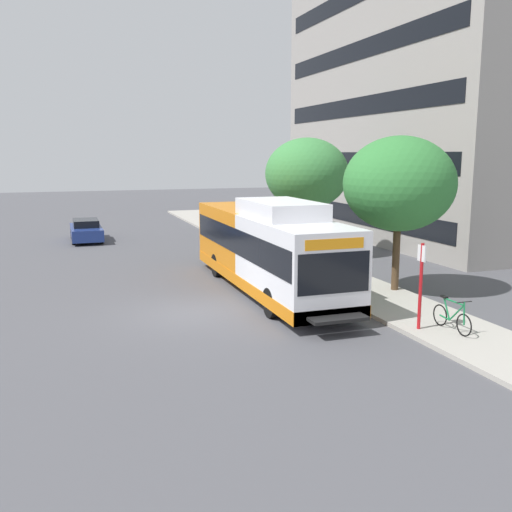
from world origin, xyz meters
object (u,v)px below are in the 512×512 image
transit_bus (267,248)px  street_tree_mid_block (307,174)px  bus_stop_sign_pole (421,280)px  parked_car_far_lane (86,230)px  bicycle_parked (452,317)px  street_tree_near_stop (399,184)px

transit_bus → street_tree_mid_block: bearing=55.2°
bus_stop_sign_pole → parked_car_far_lane: size_ratio=0.58×
bicycle_parked → bus_stop_sign_pole: bearing=148.8°
street_tree_mid_block → parked_car_far_lane: (-10.60, 9.40, -3.64)m
bicycle_parked → parked_car_far_lane: size_ratio=0.39×
street_tree_mid_block → parked_car_far_lane: bearing=138.4°
bicycle_parked → parked_car_far_lane: 24.83m
bicycle_parked → street_tree_near_stop: street_tree_near_stop is taller
street_tree_near_stop → street_tree_mid_block: (0.03, 8.53, 0.11)m
bicycle_parked → street_tree_near_stop: 6.40m
bus_stop_sign_pole → transit_bus: bearing=110.5°
bicycle_parked → transit_bus: bearing=114.8°
bus_stop_sign_pole → street_tree_near_stop: street_tree_near_stop is taller
transit_bus → street_tree_near_stop: size_ratio=2.09×
transit_bus → parked_car_far_lane: (-6.01, 16.01, -1.04)m
transit_bus → parked_car_far_lane: transit_bus is taller
street_tree_near_stop → street_tree_mid_block: bearing=89.8°
transit_bus → bicycle_parked: size_ratio=6.96×
transit_bus → parked_car_far_lane: size_ratio=2.72×
street_tree_mid_block → parked_car_far_lane: street_tree_mid_block is taller
street_tree_near_stop → bus_stop_sign_pole: bearing=-114.6°
transit_bus → street_tree_near_stop: street_tree_near_stop is taller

